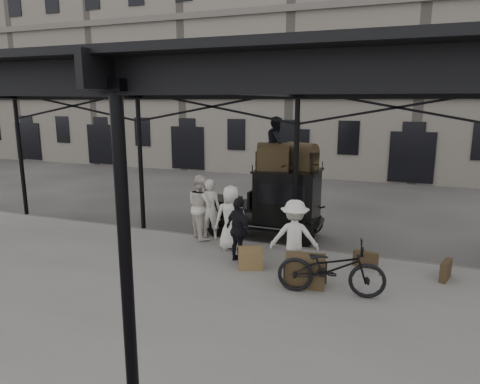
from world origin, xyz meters
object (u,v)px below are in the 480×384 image
(porter_left, at_px, (210,209))
(porter_official, at_px, (239,230))
(bicycle, at_px, (331,268))
(steamer_trunk_roof_near, at_px, (273,159))
(taxi, at_px, (277,200))
(steamer_trunk_platform, at_px, (305,272))

(porter_left, xyz_separation_m, porter_official, (1.48, -1.46, -0.07))
(porter_left, bearing_deg, bicycle, 136.09)
(porter_official, bearing_deg, porter_left, -10.72)
(porter_left, height_order, steamer_trunk_roof_near, steamer_trunk_roof_near)
(taxi, height_order, steamer_trunk_platform, taxi)
(porter_official, height_order, steamer_trunk_platform, porter_official)
(porter_left, xyz_separation_m, steamer_trunk_platform, (3.39, -2.29, -0.60))
(porter_left, bearing_deg, steamer_trunk_roof_near, -159.93)
(porter_left, distance_m, bicycle, 4.75)
(taxi, relative_size, steamer_trunk_roof_near, 3.91)
(bicycle, height_order, steamer_trunk_platform, bicycle)
(porter_left, xyz_separation_m, bicycle, (3.99, -2.56, -0.32))
(porter_official, relative_size, steamer_trunk_roof_near, 1.80)
(steamer_trunk_roof_near, height_order, steamer_trunk_platform, steamer_trunk_roof_near)
(bicycle, relative_size, steamer_trunk_roof_near, 2.42)
(porter_left, height_order, steamer_trunk_platform, porter_left)
(bicycle, relative_size, steamer_trunk_platform, 2.60)
(porter_left, xyz_separation_m, steamer_trunk_roof_near, (1.65, 1.00, 1.46))
(porter_official, distance_m, bicycle, 2.75)
(taxi, bearing_deg, porter_official, -95.31)
(porter_official, relative_size, bicycle, 0.74)
(steamer_trunk_platform, bearing_deg, bicycle, -31.91)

